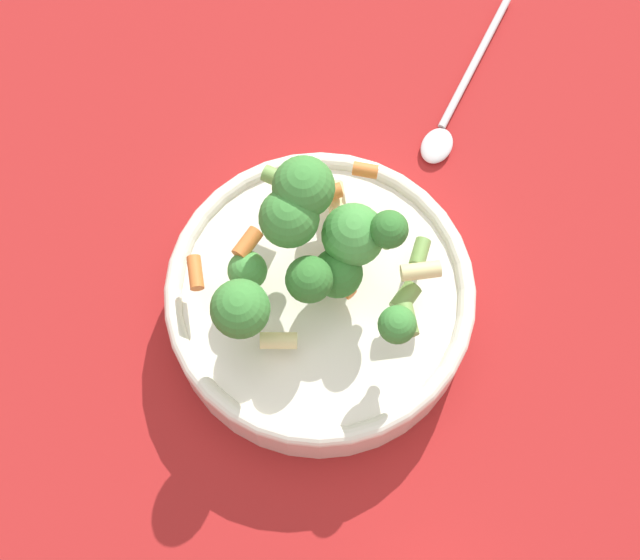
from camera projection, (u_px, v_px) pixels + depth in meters
ground_plane at (320, 311)px, 0.72m from camera, size 3.00×3.00×0.00m
bowl at (320, 299)px, 0.69m from camera, size 0.24×0.24×0.05m
pasta_salad at (312, 249)px, 0.62m from camera, size 0.18×0.17×0.10m
spoon at (452, 107)px, 0.78m from camera, size 0.19×0.04×0.01m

